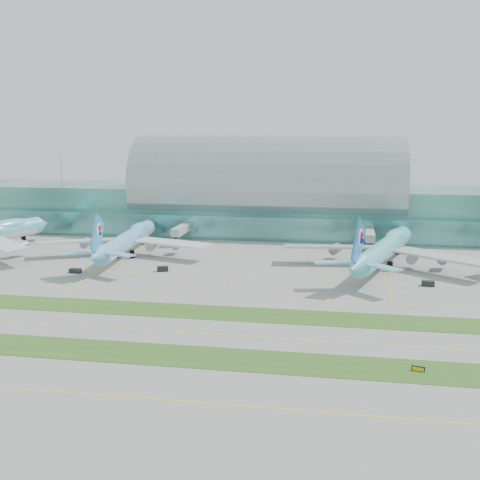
% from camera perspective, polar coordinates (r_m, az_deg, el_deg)
% --- Properties ---
extents(ground, '(700.00, 700.00, 0.00)m').
position_cam_1_polar(ground, '(150.76, -3.65, -7.06)').
color(ground, gray).
rests_on(ground, ground).
extents(terminal, '(340.00, 69.10, 36.00)m').
position_cam_1_polar(terminal, '(272.49, 2.69, 3.81)').
color(terminal, '#3D7A75').
rests_on(terminal, ground).
extents(grass_strip_near, '(420.00, 12.00, 0.08)m').
position_cam_1_polar(grass_strip_near, '(125.23, -6.71, -10.78)').
color(grass_strip_near, '#2D591E').
rests_on(grass_strip_near, ground).
extents(grass_strip_far, '(420.00, 12.00, 0.08)m').
position_cam_1_polar(grass_strip_far, '(152.61, -3.47, -6.83)').
color(grass_strip_far, '#2D591E').
rests_on(grass_strip_far, ground).
extents(taxiline_a, '(420.00, 0.35, 0.01)m').
position_cam_1_polar(taxiline_a, '(107.77, -9.84, -14.49)').
color(taxiline_a, yellow).
rests_on(taxiline_a, ground).
extents(taxiline_b, '(420.00, 0.35, 0.01)m').
position_cam_1_polar(taxiline_b, '(137.88, -5.03, -8.76)').
color(taxiline_b, yellow).
rests_on(taxiline_b, ground).
extents(taxiline_c, '(420.00, 0.35, 0.01)m').
position_cam_1_polar(taxiline_c, '(167.59, -2.20, -5.26)').
color(taxiline_c, yellow).
rests_on(taxiline_c, ground).
extents(taxiline_d, '(420.00, 0.35, 0.01)m').
position_cam_1_polar(taxiline_d, '(188.45, -0.79, -3.50)').
color(taxiline_d, yellow).
rests_on(taxiline_d, ground).
extents(airliner_b, '(63.93, 72.77, 20.02)m').
position_cam_1_polar(airliner_b, '(222.71, -10.64, 0.10)').
color(airliner_b, '#6FBBF4').
rests_on(airliner_b, ground).
extents(airliner_c, '(65.24, 75.51, 21.18)m').
position_cam_1_polar(airliner_c, '(206.09, 13.53, -0.73)').
color(airliner_c, '#66CFE1').
rests_on(airliner_c, ground).
extents(gse_c, '(3.76, 2.39, 1.43)m').
position_cam_1_polar(gse_c, '(200.53, -15.36, -2.82)').
color(gse_c, black).
rests_on(gse_c, ground).
extents(gse_d, '(4.01, 2.84, 1.68)m').
position_cam_1_polar(gse_d, '(197.03, -7.35, -2.72)').
color(gse_d, black).
rests_on(gse_d, ground).
extents(gse_e, '(4.43, 3.02, 1.53)m').
position_cam_1_polar(gse_e, '(192.88, 11.26, -3.14)').
color(gse_e, '#C0950B').
rests_on(gse_e, ground).
extents(gse_f, '(3.84, 2.33, 1.60)m').
position_cam_1_polar(gse_f, '(185.67, 17.40, -3.93)').
color(gse_f, black).
rests_on(gse_f, ground).
extents(taxiway_sign_east, '(2.44, 0.88, 1.04)m').
position_cam_1_polar(taxiway_sign_east, '(121.24, 16.54, -11.63)').
color(taxiway_sign_east, black).
rests_on(taxiway_sign_east, ground).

